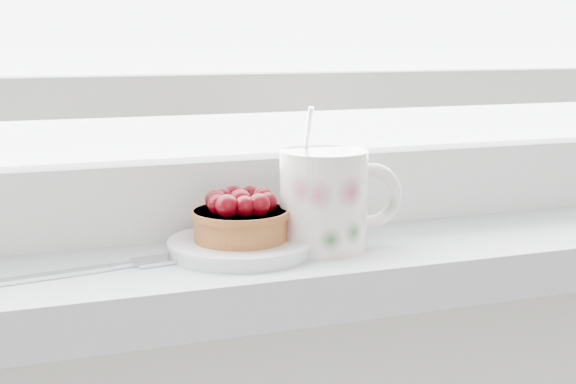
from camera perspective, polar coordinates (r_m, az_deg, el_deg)
name	(u,v)px	position (r m, az deg, el deg)	size (l,w,h in m)	color
saucer	(241,246)	(0.68, -3.38, -3.88)	(0.12, 0.12, 0.01)	silver
raspberry_tart	(240,217)	(0.68, -3.41, -1.79)	(0.08, 0.08, 0.04)	brown
floral_mug	(327,197)	(0.69, 2.79, -0.39)	(0.11, 0.09, 0.12)	white
fork	(87,270)	(0.65, -14.11, -5.42)	(0.21, 0.05, 0.00)	silver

